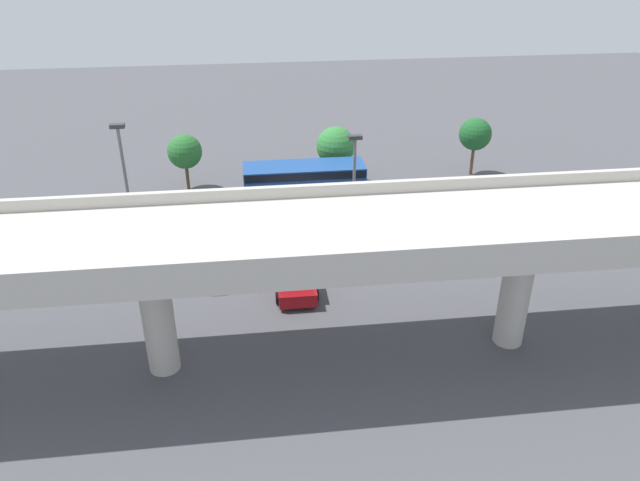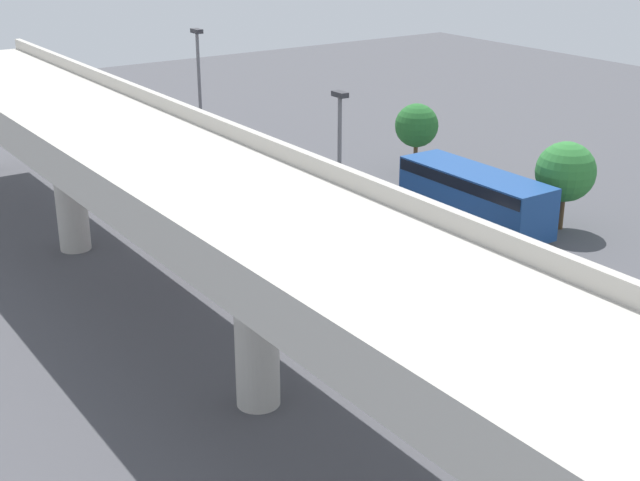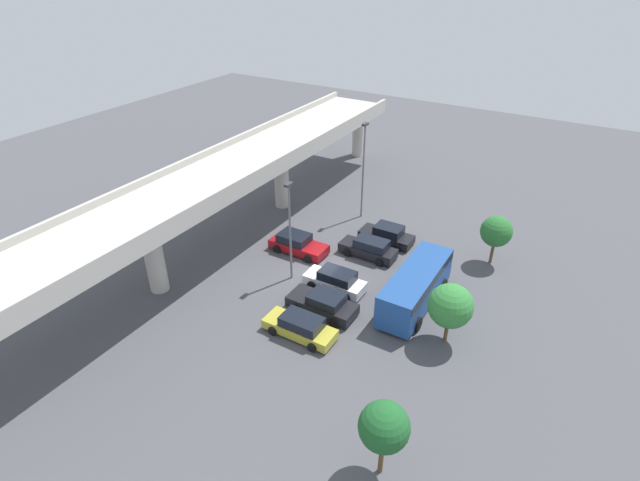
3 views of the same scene
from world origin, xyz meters
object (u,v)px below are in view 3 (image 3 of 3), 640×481
at_px(lamp_post_mid_lot, 363,165).
at_px(tree_front_right, 496,231).
at_px(parked_car_3, 297,244).
at_px(parked_car_5, 387,235).
at_px(shuttle_bus, 416,285).
at_px(parked_car_2, 335,281).
at_px(tree_front_left, 384,427).
at_px(tree_front_centre, 450,306).
at_px(parked_car_4, 369,248).
at_px(parked_car_1, 323,304).
at_px(lamp_post_near_aisle, 290,225).
at_px(traffic_cone, 356,283).
at_px(parked_car_0, 300,327).

relative_size(lamp_post_mid_lot, tree_front_right, 2.18).
bearing_deg(parked_car_3, lamp_post_mid_lot, 78.52).
bearing_deg(parked_car_5, shuttle_bus, 127.23).
distance_m(parked_car_2, tree_front_left, 15.13).
bearing_deg(tree_front_right, tree_front_centre, 179.47).
xyz_separation_m(parked_car_4, lamp_post_mid_lot, (5.94, 3.70, 4.41)).
relative_size(parked_car_3, shuttle_bus, 0.59).
bearing_deg(tree_front_centre, parked_car_2, 81.84).
relative_size(parked_car_2, parked_car_3, 0.94).
distance_m(parked_car_1, tree_front_centre, 8.62).
xyz_separation_m(parked_car_3, lamp_post_near_aisle, (-3.40, -1.67, 3.89)).
distance_m(parked_car_5, lamp_post_near_aisle, 10.28).
relative_size(parked_car_3, tree_front_right, 1.18).
relative_size(parked_car_4, tree_front_right, 1.14).
bearing_deg(traffic_cone, parked_car_4, 14.11).
bearing_deg(parked_car_2, tree_front_left, 127.70).
bearing_deg(parked_car_3, tree_front_left, -45.80).
height_order(parked_car_1, lamp_post_near_aisle, lamp_post_near_aisle).
xyz_separation_m(tree_front_right, traffic_cone, (-8.46, 7.71, -2.53)).
bearing_deg(parked_car_4, tree_front_left, 117.70).
height_order(shuttle_bus, lamp_post_mid_lot, lamp_post_mid_lot).
bearing_deg(shuttle_bus, parked_car_0, -36.40).
xyz_separation_m(parked_car_2, tree_front_centre, (-1.26, -8.80, 2.05)).
height_order(parked_car_5, tree_front_centre, tree_front_centre).
height_order(parked_car_0, parked_car_1, parked_car_1).
relative_size(parked_car_4, shuttle_bus, 0.57).
bearing_deg(parked_car_3, parked_car_5, 42.38).
xyz_separation_m(parked_car_1, parked_car_4, (8.11, 0.47, 0.04)).
distance_m(lamp_post_near_aisle, lamp_post_mid_lot, 11.72).
relative_size(parked_car_2, tree_front_left, 1.04).
height_order(parked_car_0, shuttle_bus, shuttle_bus).
height_order(tree_front_right, traffic_cone, tree_front_right).
height_order(parked_car_0, tree_front_left, tree_front_left).
xyz_separation_m(parked_car_4, tree_front_left, (-17.18, -9.02, 2.41)).
bearing_deg(tree_front_left, shuttle_bus, 14.88).
bearing_deg(lamp_post_near_aisle, parked_car_3, 26.22).
height_order(parked_car_2, parked_car_3, parked_car_2).
height_order(parked_car_1, tree_front_right, tree_front_right).
relative_size(parked_car_4, lamp_post_near_aisle, 0.59).
bearing_deg(parked_car_4, parked_car_5, -96.53).
xyz_separation_m(parked_car_5, tree_front_right, (1.32, -8.47, 2.14)).
relative_size(lamp_post_near_aisle, tree_front_right, 1.92).
bearing_deg(lamp_post_near_aisle, parked_car_0, -141.29).
bearing_deg(lamp_post_mid_lot, parked_car_0, -166.30).
xyz_separation_m(parked_car_5, lamp_post_near_aisle, (-8.61, 4.04, 3.90)).
bearing_deg(parked_car_3, parked_car_4, 23.77).
relative_size(shuttle_bus, tree_front_centre, 1.94).
bearing_deg(lamp_post_mid_lot, shuttle_bus, -137.16).
bearing_deg(parked_car_3, lamp_post_near_aisle, -63.78).
bearing_deg(tree_front_left, traffic_cone, 31.65).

